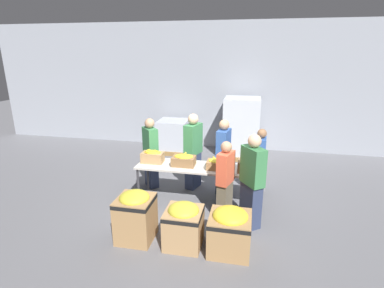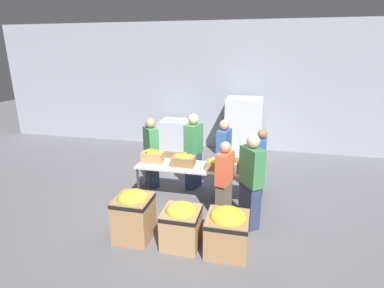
{
  "view_description": "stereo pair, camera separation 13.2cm",
  "coord_description": "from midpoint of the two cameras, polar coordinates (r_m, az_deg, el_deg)",
  "views": [
    {
      "loc": [
        1.03,
        -5.7,
        3.09
      ],
      "look_at": [
        -0.2,
        0.24,
        1.21
      ],
      "focal_mm": 28.0,
      "sensor_mm": 36.0,
      "label": 1
    },
    {
      "loc": [
        1.16,
        -5.67,
        3.09
      ],
      "look_at": [
        -0.2,
        0.24,
        1.21
      ],
      "focal_mm": 28.0,
      "sensor_mm": 36.0,
      "label": 2
    }
  ],
  "objects": [
    {
      "name": "wall_back",
      "position": [
        9.79,
        6.56,
        10.7
      ],
      "size": [
        16.0,
        0.08,
        4.0
      ],
      "color": "#9399A3",
      "rests_on": "ground_plane"
    },
    {
      "name": "banana_box_2",
      "position": [
        6.09,
        5.23,
        -3.78
      ],
      "size": [
        0.39,
        0.33,
        0.22
      ],
      "color": "olive",
      "rests_on": "sorting_table"
    },
    {
      "name": "volunteer_0",
      "position": [
        6.77,
        13.44,
        -3.5
      ],
      "size": [
        0.22,
        0.41,
        1.51
      ],
      "rotation": [
        0.0,
        0.0,
        -1.61
      ],
      "color": "black",
      "rests_on": "ground_plane"
    },
    {
      "name": "ground_plane",
      "position": [
        6.57,
        1.85,
        -10.9
      ],
      "size": [
        30.0,
        30.0,
        0.0
      ],
      "primitive_type": "plane",
      "color": "slate"
    },
    {
      "name": "donation_bin_1",
      "position": [
        5.07,
        -1.28,
        -14.89
      ],
      "size": [
        0.6,
        0.6,
        0.75
      ],
      "color": "tan",
      "rests_on": "ground_plane"
    },
    {
      "name": "pallet_stack_0",
      "position": [
        9.59,
        -2.74,
        1.5
      ],
      "size": [
        1.02,
        1.02,
        1.02
      ],
      "color": "olive",
      "rests_on": "ground_plane"
    },
    {
      "name": "sorting_table",
      "position": [
        6.25,
        1.91,
        -4.8
      ],
      "size": [
        2.62,
        0.7,
        0.81
      ],
      "color": "beige",
      "rests_on": "ground_plane"
    },
    {
      "name": "donation_bin_2",
      "position": [
        4.97,
        7.52,
        -15.84
      ],
      "size": [
        0.66,
        0.66,
        0.75
      ],
      "color": "#A37A4C",
      "rests_on": "ground_plane"
    },
    {
      "name": "banana_box_1",
      "position": [
        6.25,
        -1.03,
        -3.03
      ],
      "size": [
        0.47,
        0.34,
        0.26
      ],
      "color": "olive",
      "rests_on": "sorting_table"
    },
    {
      "name": "volunteer_4",
      "position": [
        7.04,
        -7.21,
        -1.75
      ],
      "size": [
        0.46,
        0.48,
        1.66
      ],
      "rotation": [
        0.0,
        0.0,
        -0.85
      ],
      "color": "#2D3856",
      "rests_on": "ground_plane"
    },
    {
      "name": "pallet_stack_1",
      "position": [
        9.13,
        10.18,
        2.95
      ],
      "size": [
        1.14,
        1.14,
        1.79
      ],
      "color": "olive",
      "rests_on": "ground_plane"
    },
    {
      "name": "volunteer_1",
      "position": [
        6.71,
        6.56,
        -2.51
      ],
      "size": [
        0.3,
        0.49,
        1.69
      ],
      "rotation": [
        0.0,
        0.0,
        -1.74
      ],
      "color": "#2D3856",
      "rests_on": "ground_plane"
    },
    {
      "name": "donation_bin_0",
      "position": [
        5.28,
        -10.33,
        -12.93
      ],
      "size": [
        0.6,
        0.6,
        0.88
      ],
      "color": "#A37A4C",
      "rests_on": "ground_plane"
    },
    {
      "name": "banana_box_0",
      "position": [
        6.47,
        -6.93,
        -2.3
      ],
      "size": [
        0.46,
        0.29,
        0.3
      ],
      "color": "tan",
      "rests_on": "sorting_table"
    },
    {
      "name": "banana_box_3",
      "position": [
        6.02,
        11.47,
        -4.0
      ],
      "size": [
        0.46,
        0.33,
        0.29
      ],
      "color": "olive",
      "rests_on": "sorting_table"
    },
    {
      "name": "volunteer_5",
      "position": [
        5.67,
        6.81,
        -7.1
      ],
      "size": [
        0.32,
        0.46,
        1.55
      ],
      "rotation": [
        0.0,
        0.0,
        1.27
      ],
      "color": "#6B604C",
      "rests_on": "ground_plane"
    },
    {
      "name": "volunteer_3",
      "position": [
        5.46,
        11.81,
        -7.19
      ],
      "size": [
        0.47,
        0.52,
        1.75
      ],
      "rotation": [
        0.0,
        0.0,
        2.21
      ],
      "color": "#2D3856",
      "rests_on": "ground_plane"
    },
    {
      "name": "volunteer_2",
      "position": [
        6.89,
        0.84,
        -1.52
      ],
      "size": [
        0.38,
        0.53,
        1.77
      ],
      "rotation": [
        0.0,
        0.0,
        -1.9
      ],
      "color": "#2D3856",
      "rests_on": "ground_plane"
    }
  ]
}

